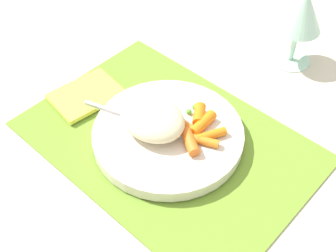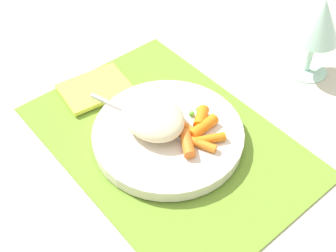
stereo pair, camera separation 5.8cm
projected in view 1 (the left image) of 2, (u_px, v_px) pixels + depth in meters
The scene contains 9 objects.
ground_plane at pixel (168, 141), 0.70m from camera, with size 2.40×2.40×0.00m, color beige.
placemat at pixel (168, 140), 0.70m from camera, with size 0.44×0.31×0.01m, color olive.
plate at pixel (168, 135), 0.69m from camera, with size 0.23×0.23×0.02m, color silver.
rice_mound at pixel (152, 118), 0.67m from camera, with size 0.11×0.09×0.04m, color beige.
carrot_portion at pixel (198, 129), 0.67m from camera, with size 0.09×0.09×0.02m.
pea_scatter at pixel (191, 116), 0.70m from camera, with size 0.06×0.08×0.01m.
fork at pixel (148, 123), 0.69m from camera, with size 0.18×0.07×0.01m.
wine_glass at pixel (302, 12), 0.76m from camera, with size 0.08×0.08×0.15m.
napkin at pixel (86, 95), 0.76m from camera, with size 0.08×0.11×0.01m, color #EAE54C.
Camera 1 is at (0.31, -0.34, 0.53)m, focal length 47.56 mm.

